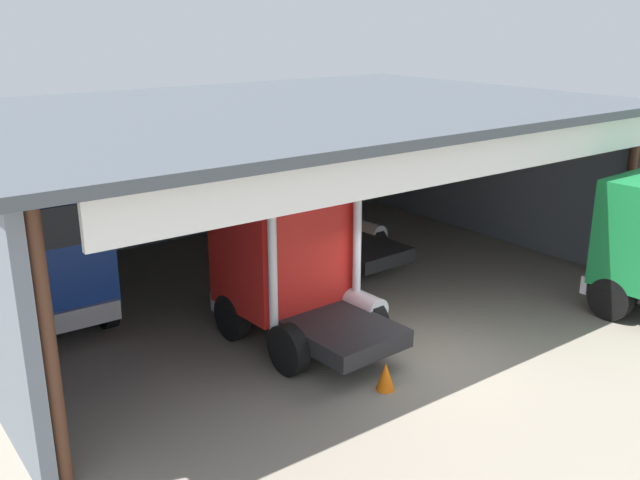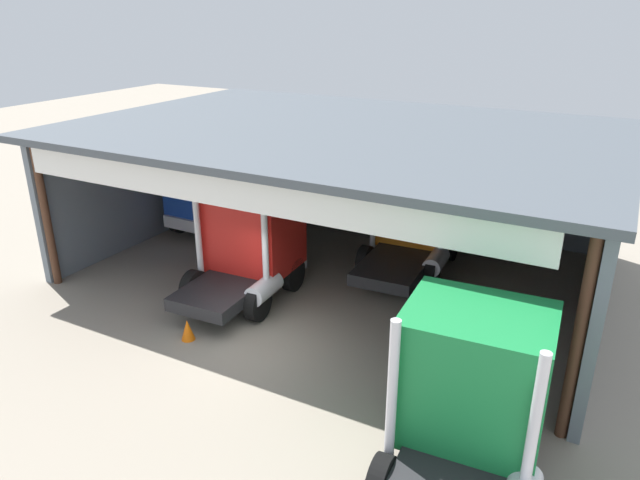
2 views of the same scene
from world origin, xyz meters
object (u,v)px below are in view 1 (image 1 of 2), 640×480
at_px(truck_blue_yard_outside, 40,250).
at_px(tool_cart, 328,206).
at_px(truck_red_center_right_bay, 289,253).
at_px(traffic_cone, 386,376).
at_px(truck_orange_left_bay, 307,198).
at_px(oil_drum, 342,201).

bearing_deg(truck_blue_yard_outside, tool_cart, -162.15).
xyz_separation_m(truck_red_center_right_bay, traffic_cone, (0.08, -3.06, -1.63)).
bearing_deg(truck_red_center_right_bay, truck_orange_left_bay, 47.83).
bearing_deg(tool_cart, traffic_cone, -121.97).
relative_size(truck_orange_left_bay, tool_cart, 5.26).
height_order(truck_blue_yard_outside, traffic_cone, truck_blue_yard_outside).
xyz_separation_m(tool_cart, traffic_cone, (-6.13, -9.81, -0.22)).
height_order(truck_red_center_right_bay, truck_orange_left_bay, truck_red_center_right_bay).
bearing_deg(traffic_cone, truck_blue_yard_outside, 122.91).
bearing_deg(tool_cart, truck_red_center_right_bay, -132.60).
bearing_deg(truck_orange_left_bay, traffic_cone, -118.23).
xyz_separation_m(truck_blue_yard_outside, traffic_cone, (4.29, -6.63, -1.58)).
distance_m(truck_orange_left_bay, tool_cart, 3.79).
distance_m(oil_drum, tool_cart, 0.94).
relative_size(truck_blue_yard_outside, tool_cart, 4.74).
relative_size(tool_cart, traffic_cone, 1.79).
bearing_deg(tool_cart, truck_orange_left_bay, -137.43).
height_order(truck_red_center_right_bay, tool_cart, truck_red_center_right_bay).
bearing_deg(oil_drum, truck_red_center_right_bay, -134.90).
distance_m(truck_red_center_right_bay, oil_drum, 10.13).
height_order(truck_orange_left_bay, tool_cart, truck_orange_left_bay).
xyz_separation_m(truck_blue_yard_outside, oil_drum, (11.29, 3.54, -1.39)).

